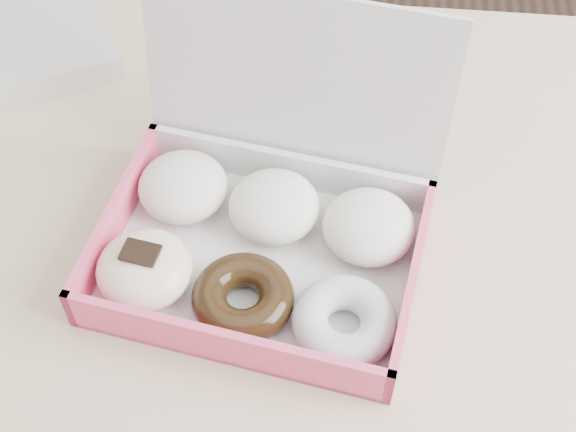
{
  "coord_description": "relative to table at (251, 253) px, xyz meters",
  "views": [
    {
      "loc": [
        0.1,
        -0.56,
        1.47
      ],
      "look_at": [
        0.05,
        -0.06,
        0.83
      ],
      "focal_mm": 50.0,
      "sensor_mm": 36.0,
      "label": 1
    }
  ],
  "objects": [
    {
      "name": "newspapers",
      "position": [
        -0.33,
        0.24,
        0.1
      ],
      "size": [
        0.29,
        0.27,
        0.04
      ],
      "primitive_type": "cube",
      "rotation": [
        0.0,
        0.0,
        0.49
      ],
      "color": "beige",
      "rests_on": "table"
    },
    {
      "name": "table",
      "position": [
        0.0,
        0.0,
        0.0
      ],
      "size": [
        1.2,
        0.8,
        0.75
      ],
      "color": "tan",
      "rests_on": "ground"
    },
    {
      "name": "donut_box",
      "position": [
        0.02,
        -0.05,
        0.12
      ],
      "size": [
        0.38,
        0.34,
        0.25
      ],
      "rotation": [
        0.0,
        0.0,
        -0.17
      ],
      "color": "silver",
      "rests_on": "table"
    }
  ]
}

